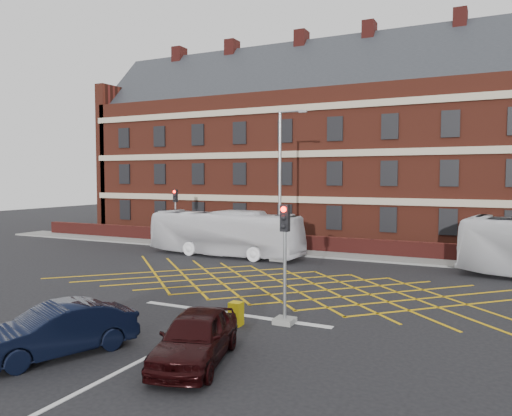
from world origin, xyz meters
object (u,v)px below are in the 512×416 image
at_px(car_navy, 57,330).
at_px(traffic_light_near, 285,275).
at_px(bus_left, 225,233).
at_px(utility_cabinet, 236,314).
at_px(street_lamp, 281,209).
at_px(direction_signs, 183,227).
at_px(traffic_light_far, 176,222).
at_px(car_maroon, 196,337).

distance_m(car_navy, traffic_light_near, 7.67).
distance_m(bus_left, utility_cabinet, 15.68).
xyz_separation_m(traffic_light_near, street_lamp, (-5.43, 12.26, 1.46)).
distance_m(traffic_light_near, direction_signs, 21.64).
bearing_deg(bus_left, direction_signs, 63.26).
xyz_separation_m(car_navy, utility_cabinet, (3.31, 4.95, -0.34)).
height_order(traffic_light_near, utility_cabinet, traffic_light_near).
bearing_deg(car_navy, traffic_light_far, 138.25).
relative_size(street_lamp, utility_cabinet, 11.12).
bearing_deg(car_maroon, bus_left, 101.66).
xyz_separation_m(direction_signs, utility_cabinet, (13.56, -16.54, -0.96)).
height_order(traffic_light_far, street_lamp, street_lamp).
height_order(traffic_light_near, direction_signs, traffic_light_near).
xyz_separation_m(traffic_light_far, direction_signs, (0.41, 0.43, -0.39)).
bearing_deg(utility_cabinet, traffic_light_near, 33.45).
height_order(car_navy, traffic_light_near, traffic_light_near).
bearing_deg(utility_cabinet, traffic_light_far, 130.92).
distance_m(bus_left, traffic_light_far, 6.48).
height_order(direction_signs, utility_cabinet, direction_signs).
height_order(car_maroon, traffic_light_near, traffic_light_near).
bearing_deg(bus_left, utility_cabinet, -145.69).
xyz_separation_m(bus_left, direction_signs, (-5.47, 3.15, -0.13)).
relative_size(car_navy, traffic_light_near, 1.08).
bearing_deg(direction_signs, traffic_light_far, -133.20).
bearing_deg(traffic_light_far, car_navy, -63.17).
distance_m(traffic_light_far, utility_cabinet, 21.36).
relative_size(traffic_light_near, direction_signs, 1.94).
distance_m(car_navy, car_maroon, 4.18).
xyz_separation_m(bus_left, traffic_light_near, (9.55, -12.43, 0.26)).
distance_m(car_maroon, traffic_light_near, 4.75).
bearing_deg(car_maroon, direction_signs, 109.65).
height_order(car_navy, utility_cabinet, car_navy).
distance_m(direction_signs, utility_cabinet, 21.41).
relative_size(traffic_light_far, utility_cabinet, 5.11).
xyz_separation_m(car_maroon, direction_signs, (-14.20, 20.14, 0.64)).
bearing_deg(traffic_light_near, car_navy, -128.92).
bearing_deg(utility_cabinet, direction_signs, 129.34).
relative_size(car_navy, utility_cabinet, 5.51).
bearing_deg(traffic_light_far, bus_left, -24.79).
distance_m(car_navy, utility_cabinet, 5.97).
xyz_separation_m(car_navy, direction_signs, (-10.24, 21.49, 0.62)).
xyz_separation_m(traffic_light_near, traffic_light_far, (-15.42, 15.14, 0.00)).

